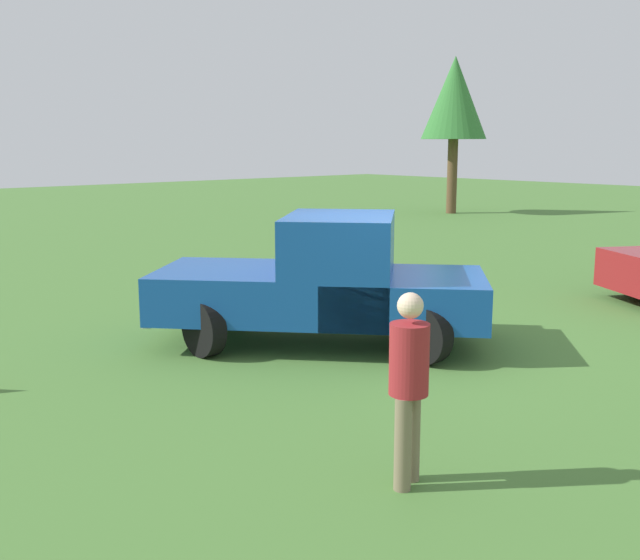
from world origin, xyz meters
The scene contains 4 objects.
ground_plane centered at (0.00, 0.00, 0.00)m, with size 80.00×80.00×0.00m, color #477533.
pickup_truck centered at (0.64, 0.43, 0.92)m, with size 4.61×4.38×1.79m.
person_bystander centered at (-3.01, 2.89, 0.90)m, with size 0.41×0.41×1.61m.
tree_far_center centered at (11.82, -16.30, 4.37)m, with size 2.52×2.52×6.00m.
Camera 1 is at (-6.83, 7.24, 2.76)m, focal length 42.17 mm.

